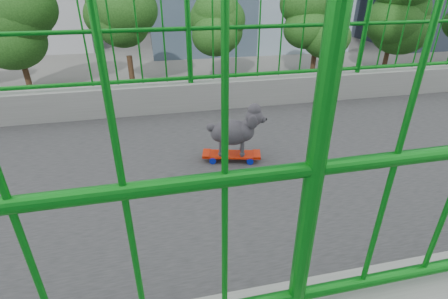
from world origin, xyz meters
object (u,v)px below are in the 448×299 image
poodle (235,130)px  skateboard (231,155)px  car_5 (350,217)px  car_3 (396,106)px  car_4 (77,113)px  car_7 (320,136)px  car_1 (223,182)px

poodle → skateboard: bearing=-90.0°
skateboard → car_5: 10.36m
car_3 → car_4: size_ratio=1.09×
car_3 → car_4: car_4 is taller
poodle → car_4: (-18.65, -5.36, -6.46)m
car_5 → skateboard: bearing=-44.8°
car_5 → car_7: (-6.40, 2.09, 0.02)m
poodle → car_4: 20.45m
car_3 → skateboard: bearing=135.9°
car_3 → car_5: car_5 is taller
car_1 → car_4: size_ratio=0.98×
poodle → car_7: (-12.25, 7.86, -6.49)m
car_7 → car_1: bearing=118.1°
skateboard → car_7: size_ratio=0.09×
car_4 → car_7: (6.40, 13.22, -0.02)m
skateboard → poodle: bearing=90.0°
car_4 → car_7: bearing=-115.8°
poodle → car_1: size_ratio=0.10×
car_4 → car_7: size_ratio=0.88×
car_7 → car_4: bearing=64.2°
car_4 → car_7: car_4 is taller
skateboard → car_1: skateboard is taller
car_1 → car_7: car_7 is taller
skateboard → poodle: 0.22m
car_3 → car_5: size_ratio=1.12×
skateboard → car_5: (-5.84, 5.80, -6.29)m
poodle → car_5: size_ratio=0.10×
skateboard → car_3: 22.42m
car_1 → skateboard: bearing=-11.7°
car_5 → car_3: bearing=136.3°
car_4 → car_5: 16.97m
car_1 → car_4: 12.01m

